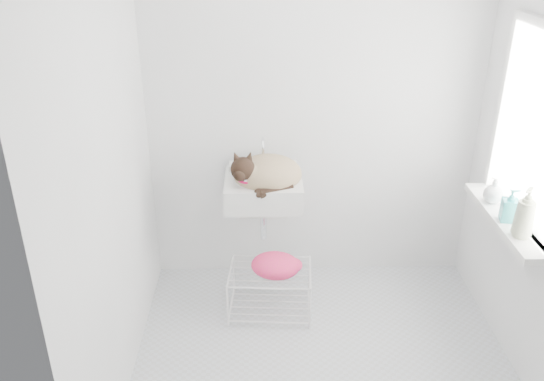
{
  "coord_description": "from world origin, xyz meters",
  "views": [
    {
      "loc": [
        -0.36,
        -2.54,
        2.34
      ],
      "look_at": [
        -0.29,
        0.5,
        0.88
      ],
      "focal_mm": 37.23,
      "sensor_mm": 36.0,
      "label": 1
    }
  ],
  "objects_px": {
    "wire_rack": "(270,291)",
    "bottle_b": "(507,220)",
    "cat": "(265,174)",
    "bottle_a": "(520,236)",
    "bottle_c": "(492,202)",
    "sink": "(263,179)"
  },
  "relations": [
    {
      "from": "sink",
      "to": "wire_rack",
      "type": "distance_m",
      "value": 0.74
    },
    {
      "from": "wire_rack",
      "to": "cat",
      "type": "bearing_deg",
      "value": 96.52
    },
    {
      "from": "bottle_b",
      "to": "bottle_c",
      "type": "bearing_deg",
      "value": 90.0
    },
    {
      "from": "bottle_c",
      "to": "bottle_a",
      "type": "bearing_deg",
      "value": -90.0
    },
    {
      "from": "wire_rack",
      "to": "bottle_b",
      "type": "height_order",
      "value": "bottle_b"
    },
    {
      "from": "bottle_c",
      "to": "bottle_b",
      "type": "bearing_deg",
      "value": -90.0
    },
    {
      "from": "cat",
      "to": "wire_rack",
      "type": "bearing_deg",
      "value": -90.37
    },
    {
      "from": "wire_rack",
      "to": "bottle_a",
      "type": "bearing_deg",
      "value": -21.75
    },
    {
      "from": "wire_rack",
      "to": "bottle_a",
      "type": "distance_m",
      "value": 1.56
    },
    {
      "from": "wire_rack",
      "to": "bottle_b",
      "type": "distance_m",
      "value": 1.52
    },
    {
      "from": "sink",
      "to": "wire_rack",
      "type": "bearing_deg",
      "value": -81.08
    },
    {
      "from": "bottle_b",
      "to": "sink",
      "type": "bearing_deg",
      "value": 156.3
    },
    {
      "from": "sink",
      "to": "cat",
      "type": "bearing_deg",
      "value": -55.26
    },
    {
      "from": "wire_rack",
      "to": "bottle_b",
      "type": "xyz_separation_m",
      "value": [
        1.3,
        -0.35,
        0.7
      ]
    },
    {
      "from": "wire_rack",
      "to": "bottle_b",
      "type": "bearing_deg",
      "value": -14.97
    },
    {
      "from": "sink",
      "to": "wire_rack",
      "type": "height_order",
      "value": "sink"
    },
    {
      "from": "bottle_c",
      "to": "cat",
      "type": "bearing_deg",
      "value": 165.4
    },
    {
      "from": "bottle_a",
      "to": "bottle_b",
      "type": "relative_size",
      "value": 1.25
    },
    {
      "from": "sink",
      "to": "bottle_c",
      "type": "xyz_separation_m",
      "value": [
        1.34,
        -0.36,
        0.0
      ]
    },
    {
      "from": "cat",
      "to": "bottle_b",
      "type": "height_order",
      "value": "cat"
    },
    {
      "from": "sink",
      "to": "bottle_a",
      "type": "bearing_deg",
      "value": -29.55
    },
    {
      "from": "bottle_a",
      "to": "bottle_b",
      "type": "height_order",
      "value": "bottle_a"
    }
  ]
}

